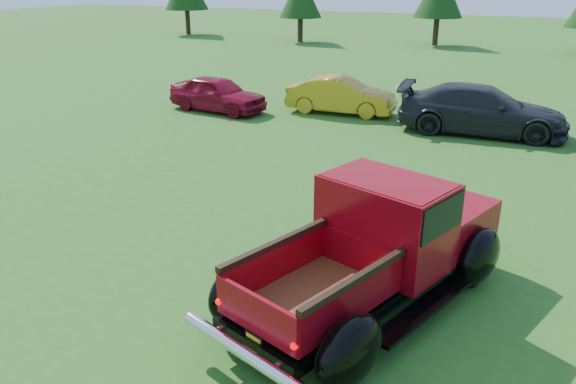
% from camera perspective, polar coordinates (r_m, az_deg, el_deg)
% --- Properties ---
extents(ground, '(120.00, 120.00, 0.00)m').
position_cam_1_polar(ground, '(10.42, -0.92, -5.34)').
color(ground, '#285F1B').
rests_on(ground, ground).
extents(pickup_truck, '(3.73, 5.46, 1.91)m').
position_cam_1_polar(pickup_truck, '(8.64, 9.74, -4.97)').
color(pickup_truck, black).
rests_on(pickup_truck, ground).
extents(show_car_red, '(3.80, 1.92, 1.24)m').
position_cam_1_polar(show_car_red, '(20.45, -7.15, 9.88)').
color(show_car_red, maroon).
rests_on(show_car_red, ground).
extents(show_car_yellow, '(3.85, 1.52, 1.25)m').
position_cam_1_polar(show_car_yellow, '(20.05, 5.42, 9.73)').
color(show_car_yellow, '#BD9119').
rests_on(show_car_yellow, ground).
extents(show_car_grey, '(5.15, 2.34, 1.46)m').
position_cam_1_polar(show_car_grey, '(18.38, 19.08, 7.90)').
color(show_car_grey, black).
rests_on(show_car_grey, ground).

